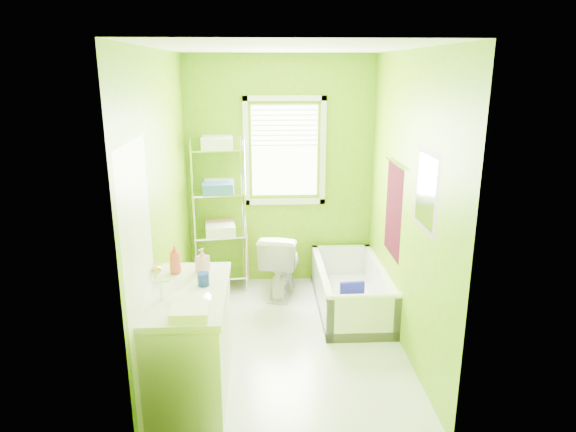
{
  "coord_description": "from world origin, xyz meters",
  "views": [
    {
      "loc": [
        -0.2,
        -4.27,
        2.45
      ],
      "look_at": [
        0.03,
        0.25,
        1.14
      ],
      "focal_mm": 32.0,
      "sensor_mm": 36.0,
      "label": 1
    }
  ],
  "objects_px": {
    "bathtub": "(351,295)",
    "toilet": "(281,263)",
    "vanity": "(190,339)",
    "wire_shelf_unit": "(220,198)"
  },
  "relations": [
    {
      "from": "bathtub",
      "to": "toilet",
      "type": "height_order",
      "value": "toilet"
    },
    {
      "from": "toilet",
      "to": "wire_shelf_unit",
      "type": "height_order",
      "value": "wire_shelf_unit"
    },
    {
      "from": "toilet",
      "to": "vanity",
      "type": "height_order",
      "value": "vanity"
    },
    {
      "from": "vanity",
      "to": "wire_shelf_unit",
      "type": "relative_size",
      "value": 0.65
    },
    {
      "from": "bathtub",
      "to": "wire_shelf_unit",
      "type": "distance_m",
      "value": 1.78
    },
    {
      "from": "bathtub",
      "to": "vanity",
      "type": "relative_size",
      "value": 1.3
    },
    {
      "from": "bathtub",
      "to": "vanity",
      "type": "bearing_deg",
      "value": -137.56
    },
    {
      "from": "toilet",
      "to": "vanity",
      "type": "bearing_deg",
      "value": 78.14
    },
    {
      "from": "wire_shelf_unit",
      "to": "bathtub",
      "type": "bearing_deg",
      "value": -24.95
    },
    {
      "from": "bathtub",
      "to": "toilet",
      "type": "xyz_separation_m",
      "value": [
        -0.72,
        0.42,
        0.21
      ]
    }
  ]
}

